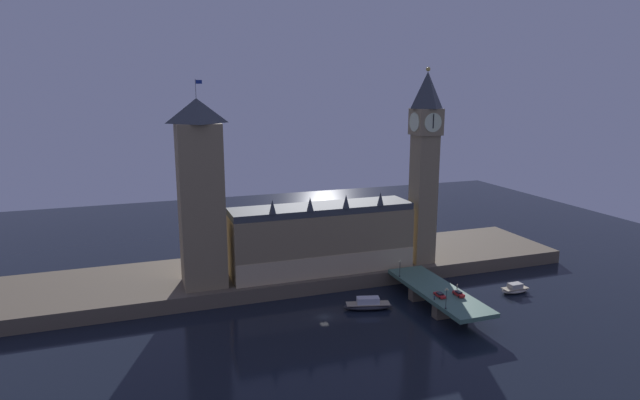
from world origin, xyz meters
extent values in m
plane|color=black|center=(0.00, 0.00, 0.00)|extent=(400.00, 400.00, 0.00)
cube|color=brown|center=(0.00, 39.00, 2.54)|extent=(220.00, 42.00, 5.07)
cube|color=#8E7A56|center=(9.24, 28.74, 16.13)|extent=(66.78, 16.49, 22.11)
cube|color=#D5B989|center=(9.24, 20.38, 9.05)|extent=(66.78, 0.20, 7.96)
cube|color=#383D42|center=(9.24, 28.74, 28.38)|extent=(66.78, 15.17, 2.40)
cone|color=#383D42|center=(-10.79, 21.74, 32.01)|extent=(2.40, 2.40, 4.86)
cone|color=#383D42|center=(2.57, 21.74, 32.01)|extent=(2.40, 2.40, 4.86)
cone|color=#383D42|center=(15.92, 21.74, 32.01)|extent=(2.40, 2.40, 4.86)
cone|color=#383D42|center=(29.28, 21.74, 32.01)|extent=(2.40, 2.40, 4.86)
cube|color=#8E7A56|center=(48.98, 25.55, 29.58)|extent=(8.11, 8.11, 49.02)
cube|color=#8E7A56|center=(48.98, 25.55, 58.91)|extent=(9.56, 9.56, 9.65)
cylinder|color=beige|center=(48.98, 20.65, 58.91)|extent=(6.96, 0.25, 6.96)
cylinder|color=beige|center=(48.98, 30.46, 58.91)|extent=(6.96, 0.25, 6.96)
cylinder|color=beige|center=(53.89, 25.55, 58.91)|extent=(0.25, 6.96, 6.96)
cylinder|color=beige|center=(44.07, 25.55, 58.91)|extent=(0.25, 6.96, 6.96)
cube|color=black|center=(48.98, 20.46, 59.43)|extent=(0.36, 0.10, 5.22)
pyramid|color=#383D42|center=(48.98, 25.55, 70.36)|extent=(9.56, 9.56, 13.26)
sphere|color=gold|center=(48.98, 25.55, 77.79)|extent=(1.60, 1.60, 1.60)
cube|color=#8E7A56|center=(-33.53, 28.59, 32.55)|extent=(14.17, 14.17, 54.96)
pyramid|color=#383D42|center=(-33.53, 28.59, 63.98)|extent=(14.46, 14.46, 7.90)
cylinder|color=#99999E|center=(-33.53, 28.59, 70.93)|extent=(0.24, 0.24, 6.00)
cube|color=navy|center=(-32.43, 28.59, 73.03)|extent=(2.00, 0.08, 1.20)
cube|color=#4C7560|center=(38.05, -5.00, 5.49)|extent=(13.76, 46.00, 1.40)
cube|color=brown|center=(38.05, -12.67, 2.40)|extent=(11.69, 3.20, 4.79)
cube|color=brown|center=(38.05, 2.67, 2.40)|extent=(11.69, 3.20, 4.79)
cube|color=red|center=(35.02, -10.91, 6.73)|extent=(1.95, 4.78, 0.72)
cube|color=black|center=(35.02, -10.91, 7.32)|extent=(1.60, 2.15, 0.45)
cylinder|color=black|center=(34.09, -9.43, 6.51)|extent=(0.22, 0.64, 0.64)
cylinder|color=black|center=(35.95, -9.43, 6.51)|extent=(0.22, 0.64, 0.64)
cylinder|color=black|center=(34.09, -12.39, 6.51)|extent=(0.22, 0.64, 0.64)
cylinder|color=black|center=(35.95, -12.39, 6.51)|extent=(0.22, 0.64, 0.64)
cube|color=red|center=(41.07, -12.21, 6.81)|extent=(1.77, 4.57, 0.88)
cube|color=black|center=(41.07, -12.21, 7.48)|extent=(1.45, 2.06, 0.45)
cylinder|color=black|center=(41.92, -13.63, 6.51)|extent=(0.22, 0.64, 0.64)
cylinder|color=black|center=(40.23, -13.63, 6.51)|extent=(0.22, 0.64, 0.64)
cylinder|color=black|center=(41.92, -10.80, 6.51)|extent=(0.22, 0.64, 0.64)
cylinder|color=black|center=(40.23, -10.80, 6.51)|extent=(0.22, 0.64, 0.64)
cylinder|color=black|center=(31.99, -12.61, 6.58)|extent=(0.28, 0.28, 0.77)
cylinder|color=navy|center=(31.99, -12.61, 7.28)|extent=(0.38, 0.38, 0.64)
sphere|color=tan|center=(31.99, -12.61, 7.70)|extent=(0.21, 0.21, 0.21)
cylinder|color=black|center=(44.10, -6.80, 6.61)|extent=(0.28, 0.28, 0.82)
cylinder|color=gray|center=(44.10, -6.80, 7.36)|extent=(0.38, 0.38, 0.69)
sphere|color=tan|center=(44.10, -6.80, 7.82)|extent=(0.22, 0.22, 0.22)
cylinder|color=#2D3333|center=(31.59, -19.72, 6.44)|extent=(0.56, 0.56, 0.50)
cylinder|color=#2D3333|center=(31.59, -19.72, 9.34)|extent=(0.18, 0.18, 5.29)
sphere|color=#F9E5A3|center=(31.59, -19.72, 12.54)|extent=(0.60, 0.60, 0.60)
sphere|color=#F9E5A3|center=(31.14, -19.72, 12.19)|extent=(0.44, 0.44, 0.44)
sphere|color=#F9E5A3|center=(32.04, -19.72, 12.19)|extent=(0.44, 0.44, 0.44)
cylinder|color=#2D3333|center=(31.59, 9.72, 6.44)|extent=(0.56, 0.56, 0.50)
cylinder|color=#2D3333|center=(31.59, 9.72, 9.13)|extent=(0.18, 0.18, 4.86)
sphere|color=#F9E5A3|center=(31.59, 9.72, 12.11)|extent=(0.60, 0.60, 0.60)
sphere|color=#F9E5A3|center=(31.14, 9.72, 11.76)|extent=(0.44, 0.44, 0.44)
sphere|color=#F9E5A3|center=(32.04, 9.72, 11.76)|extent=(0.44, 0.44, 0.44)
ellipsoid|color=#28282D|center=(15.48, 0.83, 1.03)|extent=(16.86, 8.85, 2.06)
cube|color=tan|center=(15.48, 0.83, 1.97)|extent=(14.74, 7.41, 0.24)
cube|color=silver|center=(15.48, 0.83, 3.11)|extent=(7.80, 4.79, 2.06)
ellipsoid|color=#B2A893|center=(70.86, -3.00, 0.83)|extent=(10.67, 5.08, 1.66)
cube|color=tan|center=(70.86, -3.00, 1.58)|extent=(9.38, 4.08, 0.24)
cube|color=#B7B2A8|center=(70.86, -3.00, 2.53)|extent=(4.82, 3.11, 1.66)
camera|label=1|loc=(-53.77, -148.72, 71.23)|focal=30.00mm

